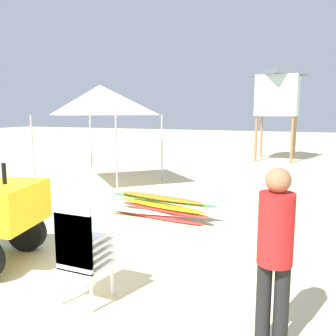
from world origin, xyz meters
name	(u,v)px	position (x,y,z in m)	size (l,w,h in m)	color
ground	(61,276)	(0.00, 0.00, 0.00)	(80.00, 80.00, 0.00)	beige
stacked_plastic_chairs	(81,246)	(0.72, -0.47, 0.70)	(0.48, 0.48, 1.20)	white
surfboard_pile	(159,207)	(0.09, 3.00, 0.24)	(2.60, 0.75, 0.48)	red
lifeguard_near_left	(275,247)	(2.83, -0.40, 0.99)	(0.32, 0.32, 1.72)	black
popup_canopy	(100,100)	(-2.93, 5.38, 2.56)	(2.80, 2.80, 3.00)	#B2B2B7
lifeguard_tower	(278,91)	(1.15, 13.63, 3.18)	(1.98, 1.98, 4.30)	olive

